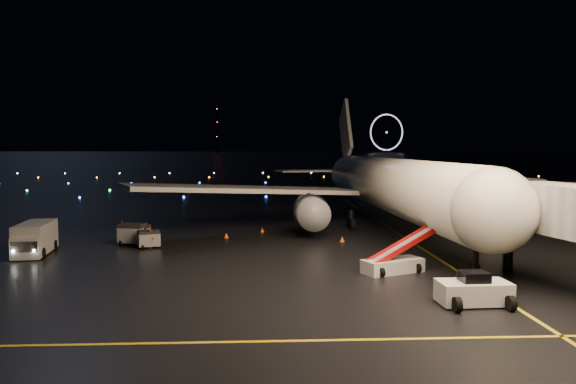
% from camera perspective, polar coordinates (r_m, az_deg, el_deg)
% --- Properties ---
extents(ground, '(2000.00, 2000.00, 0.00)m').
position_cam_1_polar(ground, '(334.85, -2.56, 3.14)').
color(ground, black).
rests_on(ground, ground).
extents(lane_centre, '(0.25, 80.00, 0.02)m').
position_cam_1_polar(lane_centre, '(52.40, 12.68, -5.13)').
color(lane_centre, gold).
rests_on(lane_centre, ground).
extents(lane_cross, '(60.00, 0.25, 0.02)m').
position_cam_1_polar(lane_cross, '(26.41, -9.59, -14.86)').
color(lane_cross, gold).
rests_on(lane_cross, ground).
extents(airliner, '(57.54, 54.86, 15.76)m').
position_cam_1_polar(airliner, '(62.06, 9.76, 3.73)').
color(airliner, silver).
rests_on(airliner, ground).
extents(pushback_tug, '(3.98, 2.19, 1.86)m').
position_cam_1_polar(pushback_tug, '(33.34, 18.34, -9.25)').
color(pushback_tug, silver).
rests_on(pushback_tug, ground).
extents(belt_loader, '(6.51, 4.09, 3.08)m').
position_cam_1_polar(belt_loader, '(39.99, 10.60, -5.90)').
color(belt_loader, silver).
rests_on(belt_loader, ground).
extents(service_truck, '(3.00, 7.30, 2.62)m').
position_cam_1_polar(service_truck, '(50.61, -24.27, -4.28)').
color(service_truck, silver).
rests_on(service_truck, ground).
extents(crew_c, '(0.87, 1.08, 1.72)m').
position_cam_1_polar(crew_c, '(50.15, -13.78, -4.60)').
color(crew_c, '#F7560A').
rests_on(crew_c, ground).
extents(safety_cone_0, '(0.50, 0.50, 0.52)m').
position_cam_1_polar(safety_cone_0, '(52.33, 5.52, -4.77)').
color(safety_cone_0, '#FA5C0C').
rests_on(safety_cone_0, ground).
extents(safety_cone_1, '(0.50, 0.50, 0.49)m').
position_cam_1_polar(safety_cone_1, '(57.95, -2.62, -3.85)').
color(safety_cone_1, '#FA5C0C').
rests_on(safety_cone_1, ground).
extents(safety_cone_2, '(0.56, 0.56, 0.53)m').
position_cam_1_polar(safety_cone_2, '(54.55, -6.29, -4.38)').
color(safety_cone_2, '#FA5C0C').
rests_on(safety_cone_2, ground).
extents(safety_cone_3, '(0.55, 0.55, 0.54)m').
position_cam_1_polar(safety_cone_3, '(67.31, -16.55, -2.83)').
color(safety_cone_3, '#FA5C0C').
rests_on(safety_cone_3, ground).
extents(ferris_wheel, '(49.33, 16.80, 52.00)m').
position_cam_1_polar(ferris_wheel, '(774.27, 9.99, 5.85)').
color(ferris_wheel, black).
rests_on(ferris_wheel, ground).
extents(radio_mast, '(1.80, 1.80, 64.00)m').
position_cam_1_polar(radio_mast, '(777.24, -7.22, 6.32)').
color(radio_mast, black).
rests_on(radio_mast, ground).
extents(taxiway_lights, '(164.00, 92.00, 0.36)m').
position_cam_1_polar(taxiway_lights, '(141.00, -2.08, 1.14)').
color(taxiway_lights, black).
rests_on(taxiway_lights, ground).
extents(baggage_cart_0, '(2.13, 1.81, 1.54)m').
position_cam_1_polar(baggage_cart_0, '(50.37, -13.96, -4.67)').
color(baggage_cart_0, gray).
rests_on(baggage_cart_0, ground).
extents(baggage_cart_1, '(2.17, 1.66, 1.70)m').
position_cam_1_polar(baggage_cart_1, '(52.87, -15.01, -4.17)').
color(baggage_cart_1, gray).
rests_on(baggage_cart_1, ground).
extents(baggage_cart_2, '(2.51, 1.99, 1.90)m').
position_cam_1_polar(baggage_cart_2, '(52.36, -15.53, -4.15)').
color(baggage_cart_2, gray).
rests_on(baggage_cart_2, ground).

